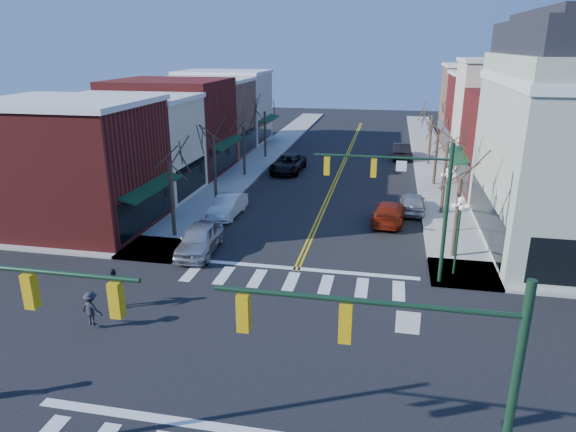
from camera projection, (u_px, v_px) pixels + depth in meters
The scene contains 32 objects.
ground at pixel (262, 348), 20.49m from camera, with size 160.00×160.00×0.00m, color black.
sidewalk_left at pixel (216, 196), 40.68m from camera, with size 3.50×70.00×0.15m, color #9E9B93.
sidewalk_right at pixel (445, 209), 37.42m from camera, with size 3.50×70.00×0.15m, color #9E9B93.
bldg_left_brick_a at pixel (72, 167), 33.02m from camera, with size 10.00×8.50×8.00m, color maroon.
bldg_left_stucco_a at pixel (130, 148), 40.30m from camera, with size 10.00×7.00×7.50m, color beige.
bldg_left_brick_b at pixel (171, 127), 47.57m from camera, with size 10.00×9.00×8.50m, color maroon.
bldg_left_tan at pixel (203, 118), 55.35m from camera, with size 10.00×7.50×7.80m, color #976A53.
bldg_left_stucco_b at pixel (225, 108), 62.49m from camera, with size 10.00×8.00×8.20m, color beige.
bldg_right_brick_a at pixel (532, 145), 40.25m from camera, with size 10.00×8.50×8.00m, color maroon.
bldg_right_stucco at pixel (513, 119), 47.14m from camera, with size 10.00×7.00×10.00m, color beige.
bldg_right_brick_b at pixel (497, 116), 54.34m from camera, with size 10.00×8.00×8.50m, color maroon.
bldg_right_tan at pixel (485, 105), 61.70m from camera, with size 10.00×8.00×9.00m, color #976A53.
traffic_mast_near_right at pixel (423, 377), 11.07m from camera, with size 6.60×0.28×7.20m.
traffic_mast_far_right at pixel (408, 193), 24.83m from camera, with size 6.60×0.28×7.20m.
lamppost_corner at pixel (459, 223), 25.91m from camera, with size 0.36×0.36×4.33m.
lamppost_midblock at pixel (447, 189), 31.95m from camera, with size 0.36×0.36×4.33m.
tree_left_a at pixel (172, 201), 31.51m from camera, with size 0.24×0.24×4.76m, color #382B21.
tree_left_b at pixel (215, 169), 38.90m from camera, with size 0.24×0.24×5.04m, color #382B21.
tree_left_c at pixel (244, 152), 46.42m from camera, with size 0.24×0.24×4.55m, color #382B21.
tree_left_d at pixel (265, 135), 53.80m from camera, with size 0.24×0.24×4.90m, color #382B21.
tree_right_a at pixel (456, 219), 28.41m from camera, with size 0.24×0.24×4.62m, color #382B21.
tree_right_b at pixel (444, 179), 35.75m from camera, with size 0.24×0.24×5.18m, color #382B21.
tree_right_c at pixel (436, 158), 43.24m from camera, with size 0.24×0.24×4.83m, color #382B21.
tree_right_d at pixel (430, 140), 50.65m from camera, with size 0.24×0.24×4.97m, color #382B21.
car_left_near at pixel (200, 239), 29.62m from camera, with size 1.98×4.91×1.67m, color #A9AAAE.
car_left_mid at pixel (227, 206), 35.98m from camera, with size 1.59×4.56×1.50m, color white.
car_left_far at pixel (288, 164), 48.38m from camera, with size 2.64×5.72×1.59m, color black.
car_right_near at pixel (390, 212), 34.68m from camera, with size 2.03×4.99×1.45m, color maroon.
car_right_mid at pixel (413, 203), 36.83m from camera, with size 1.71×4.25×1.45m, color #A3A2A7.
car_right_far at pixel (401, 151), 54.17m from camera, with size 1.75×5.02×1.65m, color black.
pedestrian_dark_a at pixel (114, 287), 23.33m from camera, with size 1.05×0.44×1.80m, color black.
pedestrian_dark_b at pixel (91, 309), 21.69m from camera, with size 0.99×0.57×1.53m, color #22212A.
Camera 1 is at (4.52, -17.18, 11.55)m, focal length 32.00 mm.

